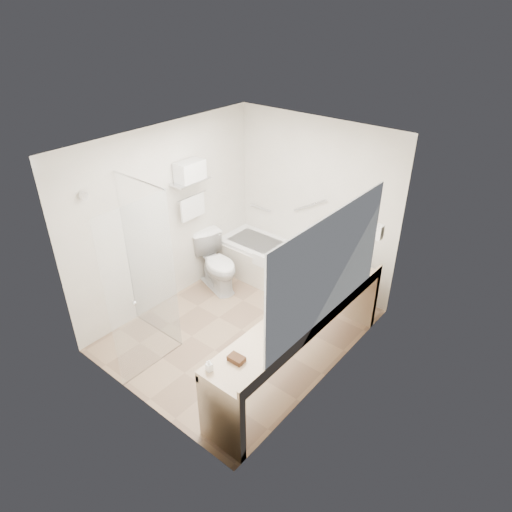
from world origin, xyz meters
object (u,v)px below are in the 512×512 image
Objects in this scene: water_bottle_left at (344,265)px; amenity_basket at (236,359)px; vanity_counter at (301,329)px; bathtub at (270,262)px; toilet at (217,264)px.

amenity_basket is at bearing -89.19° from water_bottle_left.
vanity_counter is 1.11m from water_bottle_left.
amenity_basket is (1.45, -2.38, 0.60)m from bathtub.
water_bottle_left is at bearing -61.03° from toilet.
toilet is at bearing -123.12° from bathtub.
vanity_counter is 17.05× the size of amenity_basket.
water_bottle_left is (1.42, -0.33, 0.67)m from bathtub.
toilet reaches higher than bathtub.
amenity_basket is at bearing -58.69° from bathtub.
water_bottle_left reaches higher than vanity_counter.
amenity_basket is at bearing -113.74° from toilet.
toilet is at bearing 160.51° from vanity_counter.
water_bottle_left reaches higher than amenity_basket.
bathtub is at bearing 167.07° from water_bottle_left.
bathtub is 1.60m from water_bottle_left.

